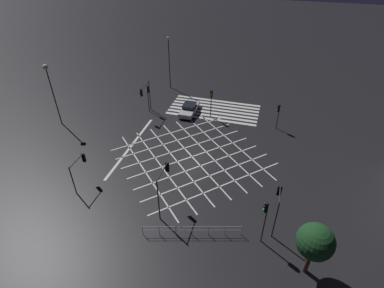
% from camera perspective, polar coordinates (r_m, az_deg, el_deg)
% --- Properties ---
extents(ground_plane, '(200.00, 200.00, 0.00)m').
position_cam_1_polar(ground_plane, '(33.19, -0.00, -2.41)').
color(ground_plane, black).
extents(road_markings, '(18.57, 23.50, 0.01)m').
position_cam_1_polar(road_markings, '(38.32, 2.09, 3.29)').
color(road_markings, silver).
rests_on(road_markings, ground_plane).
extents(traffic_light_median_south, '(0.36, 0.39, 3.96)m').
position_cam_1_polar(traffic_light_median_south, '(39.11, 3.66, 8.68)').
color(traffic_light_median_south, '#2D2D30').
rests_on(traffic_light_median_south, ground_plane).
extents(traffic_light_se_main, '(0.39, 0.36, 3.82)m').
position_cam_1_polar(traffic_light_se_main, '(41.01, -8.31, 9.55)').
color(traffic_light_se_main, '#2D2D30').
rests_on(traffic_light_se_main, ground_plane).
extents(traffic_light_se_cross, '(0.36, 2.83, 4.32)m').
position_cam_1_polar(traffic_light_se_cross, '(40.08, -8.94, 9.58)').
color(traffic_light_se_cross, '#2D2D30').
rests_on(traffic_light_se_cross, ground_plane).
extents(traffic_light_nw_main, '(0.39, 0.36, 4.39)m').
position_cam_1_polar(traffic_light_nw_main, '(23.54, 13.74, -12.91)').
color(traffic_light_nw_main, '#2D2D30').
rests_on(traffic_light_nw_main, ground_plane).
extents(traffic_light_ne_cross, '(0.36, 2.48, 3.24)m').
position_cam_1_polar(traffic_light_ne_cross, '(30.21, -20.66, -3.79)').
color(traffic_light_ne_cross, '#2D2D30').
rests_on(traffic_light_ne_cross, ground_plane).
extents(traffic_light_median_north, '(0.36, 2.68, 4.51)m').
position_cam_1_polar(traffic_light_median_north, '(25.37, -5.49, -6.93)').
color(traffic_light_median_north, '#2D2D30').
rests_on(traffic_light_median_north, ground_plane).
extents(traffic_light_nw_cross, '(0.36, 2.17, 3.98)m').
position_cam_1_polar(traffic_light_nw_cross, '(25.03, 16.05, -10.53)').
color(traffic_light_nw_cross, '#2D2D30').
rests_on(traffic_light_nw_cross, ground_plane).
extents(traffic_light_sw_main, '(0.39, 0.36, 3.37)m').
position_cam_1_polar(traffic_light_sw_main, '(38.29, 16.11, 5.97)').
color(traffic_light_sw_main, '#2D2D30').
rests_on(traffic_light_sw_main, ground_plane).
extents(street_lamp_east, '(0.64, 0.64, 7.94)m').
position_cam_1_polar(street_lamp_east, '(39.95, -25.63, 11.18)').
color(street_lamp_east, '#2D2D30').
rests_on(street_lamp_east, ground_plane).
extents(street_lamp_west, '(0.45, 0.45, 7.97)m').
position_cam_1_polar(street_lamp_west, '(47.04, -4.42, 16.57)').
color(street_lamp_west, '#2D2D30').
rests_on(street_lamp_west, ground_plane).
extents(street_tree_near, '(2.59, 2.59, 4.67)m').
position_cam_1_polar(street_tree_near, '(22.67, 22.42, -16.88)').
color(street_tree_near, '#473323').
rests_on(street_tree_near, ground_plane).
extents(waiting_car, '(1.81, 4.50, 1.26)m').
position_cam_1_polar(waiting_car, '(41.25, -0.53, 6.76)').
color(waiting_car, '#B7BABC').
rests_on(waiting_car, ground_plane).
extents(pedestrian_railing, '(7.78, 2.25, 1.05)m').
position_cam_1_polar(pedestrian_railing, '(25.17, -0.00, -15.97)').
color(pedestrian_railing, '#9EA0A5').
rests_on(pedestrian_railing, ground_plane).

